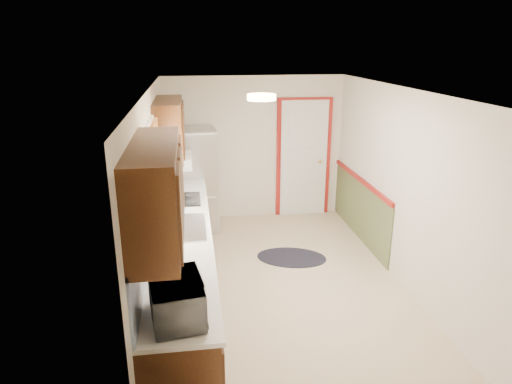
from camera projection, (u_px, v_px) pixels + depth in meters
name	position (u px, v px, depth m)	size (l,w,h in m)	color
room_shell	(284.00, 195.00, 5.33)	(3.20, 5.20, 2.52)	#CFB792
kitchen_run	(178.00, 242.00, 5.01)	(0.63, 4.00, 2.20)	#3C1E0D
back_wall_trim	(315.00, 169.00, 7.64)	(1.12, 2.30, 2.08)	maroon
ceiling_fixture	(261.00, 97.00, 4.74)	(0.30, 0.30, 0.06)	#FFD88C
microwave	(177.00, 296.00, 3.36)	(0.56, 0.31, 0.38)	white
refrigerator	(195.00, 180.00, 7.24)	(0.73, 0.72, 1.65)	#B7B7BC
rug	(291.00, 257.00, 6.45)	(0.98, 0.63, 0.01)	black
cooktop	(183.00, 199.00, 5.96)	(0.46, 0.55, 0.02)	black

